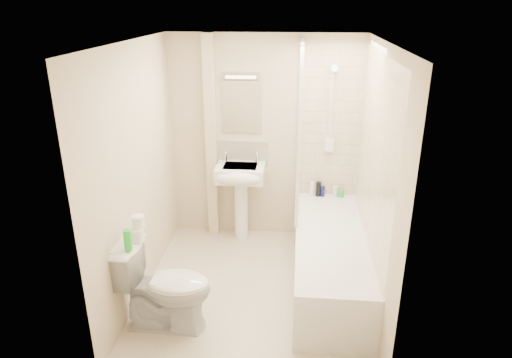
{
  "coord_description": "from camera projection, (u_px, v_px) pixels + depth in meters",
  "views": [
    {
      "loc": [
        0.38,
        -3.86,
        2.72
      ],
      "look_at": [
        -0.0,
        0.2,
        1.12
      ],
      "focal_mm": 32.0,
      "sensor_mm": 36.0,
      "label": 1
    }
  ],
  "objects": [
    {
      "name": "tile_back",
      "position": [
        330.0,
        123.0,
        5.16
      ],
      "size": [
        0.7,
        0.01,
        1.75
      ],
      "primitive_type": "cube",
      "color": "beige",
      "rests_on": "wall_back"
    },
    {
      "name": "toilet_roll_upper",
      "position": [
        138.0,
        222.0,
        3.85
      ],
      "size": [
        0.1,
        0.1,
        0.11
      ],
      "primitive_type": "cylinder",
      "color": "white",
      "rests_on": "toilet_roll_lower"
    },
    {
      "name": "floor",
      "position": [
        254.0,
        289.0,
        4.6
      ],
      "size": [
        2.5,
        2.5,
        0.0
      ],
      "primitive_type": "plane",
      "color": "beige",
      "rests_on": "ground"
    },
    {
      "name": "wall_left",
      "position": [
        137.0,
        175.0,
        4.26
      ],
      "size": [
        0.02,
        2.5,
        2.4
      ],
      "primitive_type": "cube",
      "color": "beige",
      "rests_on": "ground"
    },
    {
      "name": "toilet_roll_lower",
      "position": [
        137.0,
        235.0,
        3.86
      ],
      "size": [
        0.11,
        0.11,
        0.1
      ],
      "primitive_type": "cylinder",
      "color": "white",
      "rests_on": "toilet"
    },
    {
      "name": "pedestal_sink",
      "position": [
        240.0,
        182.0,
        5.29
      ],
      "size": [
        0.56,
        0.5,
        1.07
      ],
      "color": "white",
      "rests_on": "ground"
    },
    {
      "name": "strip_light",
      "position": [
        241.0,
        75.0,
        5.04
      ],
      "size": [
        0.42,
        0.07,
        0.07
      ],
      "primitive_type": "cube",
      "color": "silver",
      "rests_on": "wall_back"
    },
    {
      "name": "bottle_black_b",
      "position": [
        318.0,
        189.0,
        5.39
      ],
      "size": [
        0.06,
        0.06,
        0.18
      ],
      "primitive_type": "cylinder",
      "color": "black",
      "rests_on": "bathtub"
    },
    {
      "name": "green_bottle",
      "position": [
        128.0,
        240.0,
        3.7
      ],
      "size": [
        0.07,
        0.07,
        0.18
      ],
      "primitive_type": "cylinder",
      "color": "green",
      "rests_on": "toilet"
    },
    {
      "name": "toilet",
      "position": [
        165.0,
        286.0,
        3.96
      ],
      "size": [
        0.49,
        0.82,
        0.82
      ],
      "primitive_type": "imported",
      "rotation": [
        0.0,
        0.0,
        1.55
      ],
      "color": "white",
      "rests_on": "ground"
    },
    {
      "name": "bottle_white_a",
      "position": [
        312.0,
        189.0,
        5.4
      ],
      "size": [
        0.05,
        0.05,
        0.17
      ],
      "primitive_type": "cylinder",
      "color": "white",
      "rests_on": "bathtub"
    },
    {
      "name": "bathtub",
      "position": [
        330.0,
        258.0,
        4.62
      ],
      "size": [
        0.7,
        2.1,
        0.55
      ],
      "color": "white",
      "rests_on": "ground"
    },
    {
      "name": "mirror",
      "position": [
        242.0,
        107.0,
        5.19
      ],
      "size": [
        0.46,
        0.01,
        0.6
      ],
      "primitive_type": "cube",
      "color": "white",
      "rests_on": "wall_back"
    },
    {
      "name": "pipe_boxing",
      "position": [
        211.0,
        140.0,
        5.32
      ],
      "size": [
        0.12,
        0.12,
        2.4
      ],
      "primitive_type": "cube",
      "color": "beige",
      "rests_on": "ground"
    },
    {
      "name": "shower_screen",
      "position": [
        299.0,
        130.0,
        4.78
      ],
      "size": [
        0.04,
        0.92,
        1.8
      ],
      "color": "white",
      "rests_on": "bathtub"
    },
    {
      "name": "shower_fixture",
      "position": [
        331.0,
        113.0,
        5.08
      ],
      "size": [
        0.1,
        0.16,
        0.99
      ],
      "color": "white",
      "rests_on": "wall_back"
    },
    {
      "name": "bottle_white_b",
      "position": [
        335.0,
        191.0,
        5.38
      ],
      "size": [
        0.05,
        0.05,
        0.13
      ],
      "primitive_type": "cylinder",
      "color": "white",
      "rests_on": "bathtub"
    },
    {
      "name": "tile_right",
      "position": [
        374.0,
        152.0,
        4.17
      ],
      "size": [
        0.01,
        2.1,
        1.75
      ],
      "primitive_type": "cube",
      "color": "beige",
      "rests_on": "wall_right"
    },
    {
      "name": "wall_back",
      "position": [
        264.0,
        140.0,
        5.32
      ],
      "size": [
        2.2,
        0.02,
        2.4
      ],
      "primitive_type": "cube",
      "color": "beige",
      "rests_on": "ground"
    },
    {
      "name": "bottle_green",
      "position": [
        341.0,
        194.0,
        5.38
      ],
      "size": [
        0.07,
        0.07,
        0.08
      ],
      "primitive_type": "cylinder",
      "color": "green",
      "rests_on": "bathtub"
    },
    {
      "name": "bottle_blue",
      "position": [
        322.0,
        191.0,
        5.39
      ],
      "size": [
        0.05,
        0.05,
        0.12
      ],
      "primitive_type": "cylinder",
      "color": "#131357",
      "rests_on": "bathtub"
    },
    {
      "name": "splashback",
      "position": [
        242.0,
        153.0,
        5.4
      ],
      "size": [
        0.6,
        0.02,
        0.3
      ],
      "primitive_type": "cube",
      "color": "beige",
      "rests_on": "wall_back"
    },
    {
      "name": "wall_right",
      "position": [
        376.0,
        183.0,
        4.07
      ],
      "size": [
        0.02,
        2.5,
        2.4
      ],
      "primitive_type": "cube",
      "color": "beige",
      "rests_on": "ground"
    },
    {
      "name": "ceiling",
      "position": [
        254.0,
        42.0,
        3.72
      ],
      "size": [
        2.2,
        2.5,
        0.02
      ],
      "primitive_type": "cube",
      "color": "white",
      "rests_on": "wall_back"
    }
  ]
}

